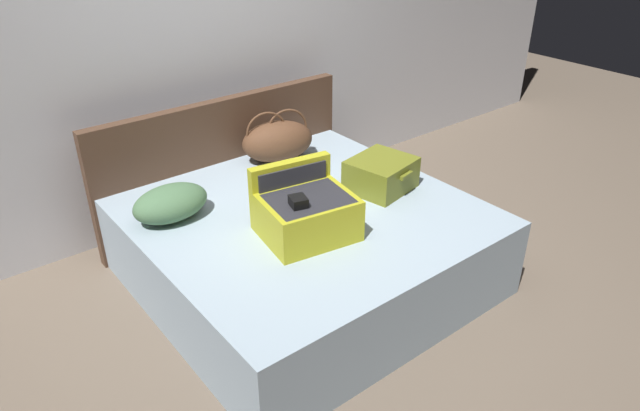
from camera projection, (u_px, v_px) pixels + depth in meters
ground_plane at (348, 311)px, 3.43m from camera, size 12.00×12.00×0.00m
back_wall at (192, 36)px, 3.92m from camera, size 8.00×0.10×2.60m
bed at (306, 246)px, 3.58m from camera, size 1.88×1.83×0.50m
headboard at (224, 163)px, 4.13m from camera, size 1.92×0.08×0.93m
hard_case_large at (306, 212)px, 3.17m from camera, size 0.55×0.50×0.37m
hard_case_medium at (381, 174)px, 3.67m from camera, size 0.44×0.41×0.20m
duffel_bag at (278, 141)px, 4.03m from camera, size 0.56×0.42×0.37m
pillow_near_headboard at (171, 203)px, 3.34m from camera, size 0.46×0.31×0.20m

